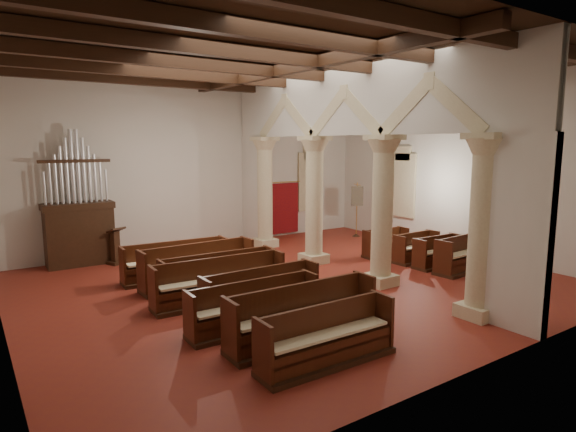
# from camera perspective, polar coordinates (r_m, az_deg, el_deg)

# --- Properties ---
(floor) EXTENTS (14.00, 14.00, 0.00)m
(floor) POSITION_cam_1_polar(r_m,az_deg,el_deg) (13.54, 0.84, -7.89)
(floor) COLOR maroon
(floor) RESTS_ON ground
(ceiling) EXTENTS (14.00, 14.00, 0.00)m
(ceiling) POSITION_cam_1_polar(r_m,az_deg,el_deg) (13.16, 0.90, 18.03)
(ceiling) COLOR black
(ceiling) RESTS_ON wall_back
(wall_back) EXTENTS (14.00, 0.02, 6.00)m
(wall_back) POSITION_cam_1_polar(r_m,az_deg,el_deg) (18.24, -10.12, 5.84)
(wall_back) COLOR beige
(wall_back) RESTS_ON floor
(wall_front) EXTENTS (14.00, 0.02, 6.00)m
(wall_front) POSITION_cam_1_polar(r_m,az_deg,el_deg) (8.83, 23.94, 2.33)
(wall_front) COLOR beige
(wall_front) RESTS_ON floor
(wall_right) EXTENTS (0.02, 12.00, 6.00)m
(wall_right) POSITION_cam_1_polar(r_m,az_deg,el_deg) (17.97, 19.52, 5.44)
(wall_right) COLOR beige
(wall_right) RESTS_ON floor
(ceiling_beams) EXTENTS (13.80, 11.80, 0.30)m
(ceiling_beams) POSITION_cam_1_polar(r_m,az_deg,el_deg) (13.13, 0.90, 17.26)
(ceiling_beams) COLOR #331C10
(ceiling_beams) RESTS_ON wall_back
(arcade) EXTENTS (0.90, 11.90, 6.00)m
(arcade) POSITION_cam_1_polar(r_m,az_deg,el_deg) (14.10, 6.92, 7.40)
(arcade) COLOR beige
(arcade) RESTS_ON floor
(window_right_a) EXTENTS (0.03, 1.00, 2.20)m
(window_right_a) POSITION_cam_1_polar(r_m,az_deg,el_deg) (17.17, 23.38, 2.41)
(window_right_a) COLOR #367B5C
(window_right_a) RESTS_ON wall_right
(window_right_b) EXTENTS (0.03, 1.00, 2.20)m
(window_right_b) POSITION_cam_1_polar(r_m,az_deg,el_deg) (19.59, 13.46, 3.57)
(window_right_b) COLOR #367B5C
(window_right_b) RESTS_ON wall_right
(window_back) EXTENTS (1.00, 0.03, 2.20)m
(window_back) POSITION_cam_1_polar(r_m,az_deg,el_deg) (20.83, 2.63, 4.09)
(window_back) COLOR #367B5C
(window_back) RESTS_ON wall_back
(pipe_organ) EXTENTS (2.10, 0.85, 4.40)m
(pipe_organ) POSITION_cam_1_polar(r_m,az_deg,el_deg) (16.57, -23.55, -0.70)
(pipe_organ) COLOR #331C10
(pipe_organ) RESTS_ON floor
(lectern) EXTENTS (0.60, 0.64, 1.22)m
(lectern) POSITION_cam_1_polar(r_m,az_deg,el_deg) (16.37, -19.77, -3.67)
(lectern) COLOR #3C2A13
(lectern) RESTS_ON floor
(dossal_curtain) EXTENTS (1.80, 0.07, 2.17)m
(dossal_curtain) POSITION_cam_1_polar(r_m,az_deg,el_deg) (20.03, -0.72, 0.94)
(dossal_curtain) COLOR maroon
(dossal_curtain) RESTS_ON floor
(processional_banner) EXTENTS (0.49, 0.63, 2.25)m
(processional_banner) POSITION_cam_1_polar(r_m,az_deg,el_deg) (20.13, 8.14, -0.21)
(processional_banner) COLOR #331C10
(processional_banner) RESTS_ON floor
(hymnal_box_a) EXTENTS (0.39, 0.34, 0.34)m
(hymnal_box_a) POSITION_cam_1_polar(r_m,az_deg,el_deg) (9.55, 10.91, -13.59)
(hymnal_box_a) COLOR navy
(hymnal_box_a) RESTS_ON floor
(hymnal_box_b) EXTENTS (0.38, 0.33, 0.33)m
(hymnal_box_b) POSITION_cam_1_polar(r_m,az_deg,el_deg) (10.94, 3.91, -10.53)
(hymnal_box_b) COLOR navy
(hymnal_box_b) RESTS_ON floor
(hymnal_box_c) EXTENTS (0.35, 0.32, 0.28)m
(hymnal_box_c) POSITION_cam_1_polar(r_m,az_deg,el_deg) (13.60, -0.58, -6.77)
(hymnal_box_c) COLOR navy
(hymnal_box_c) RESTS_ON floor
(tube_heater_a) EXTENTS (1.07, 0.50, 0.11)m
(tube_heater_a) POSITION_cam_1_polar(r_m,az_deg,el_deg) (9.31, 7.91, -14.83)
(tube_heater_a) COLOR silver
(tube_heater_a) RESTS_ON floor
(tube_heater_b) EXTENTS (0.87, 0.10, 0.09)m
(tube_heater_b) POSITION_cam_1_polar(r_m,az_deg,el_deg) (9.41, 4.33, -14.50)
(tube_heater_b) COLOR silver
(tube_heater_b) RESTS_ON floor
(nave_pew_0) EXTENTS (2.69, 0.74, 1.05)m
(nave_pew_0) POSITION_cam_1_polar(r_m,az_deg,el_deg) (8.76, 4.68, -15.00)
(nave_pew_0) COLOR #331C10
(nave_pew_0) RESTS_ON floor
(nave_pew_1) EXTENTS (3.24, 0.81, 1.13)m
(nave_pew_1) POSITION_cam_1_polar(r_m,az_deg,el_deg) (9.62, 1.83, -12.60)
(nave_pew_1) COLOR #331C10
(nave_pew_1) RESTS_ON floor
(nave_pew_2) EXTENTS (2.92, 0.75, 1.02)m
(nave_pew_2) POSITION_cam_1_polar(r_m,az_deg,el_deg) (10.26, -4.00, -11.44)
(nave_pew_2) COLOR #331C10
(nave_pew_2) RESTS_ON floor
(nave_pew_3) EXTENTS (2.82, 0.74, 1.07)m
(nave_pew_3) POSITION_cam_1_polar(r_m,az_deg,el_deg) (11.00, -3.14, -9.94)
(nave_pew_3) COLOR #331C10
(nave_pew_3) RESTS_ON floor
(nave_pew_4) EXTENTS (3.36, 0.90, 1.09)m
(nave_pew_4) POSITION_cam_1_polar(r_m,az_deg,el_deg) (11.96, -8.05, -8.44)
(nave_pew_4) COLOR #331C10
(nave_pew_4) RESTS_ON floor
(nave_pew_5) EXTENTS (3.08, 0.81, 1.06)m
(nave_pew_5) POSITION_cam_1_polar(r_m,az_deg,el_deg) (12.60, -8.13, -7.60)
(nave_pew_5) COLOR #331C10
(nave_pew_5) RESTS_ON floor
(nave_pew_6) EXTENTS (3.19, 0.85, 1.15)m
(nave_pew_6) POSITION_cam_1_polar(r_m,az_deg,el_deg) (13.40, -10.55, -6.53)
(nave_pew_6) COLOR #331C10
(nave_pew_6) RESTS_ON floor
(nave_pew_7) EXTENTS (3.05, 0.90, 1.08)m
(nave_pew_7) POSITION_cam_1_polar(r_m,az_deg,el_deg) (14.18, -13.12, -5.87)
(nave_pew_7) COLOR #331C10
(nave_pew_7) RESTS_ON floor
(aisle_pew_0) EXTENTS (2.21, 0.86, 1.08)m
(aisle_pew_0) POSITION_cam_1_polar(r_m,az_deg,el_deg) (15.53, 20.05, -4.88)
(aisle_pew_0) COLOR #331C10
(aisle_pew_0) RESTS_ON floor
(aisle_pew_1) EXTENTS (1.79, 0.69, 0.96)m
(aisle_pew_1) POSITION_cam_1_polar(r_m,az_deg,el_deg) (15.86, 17.38, -4.61)
(aisle_pew_1) COLOR #331C10
(aisle_pew_1) RESTS_ON floor
(aisle_pew_2) EXTENTS (1.76, 0.68, 0.95)m
(aisle_pew_2) POSITION_cam_1_polar(r_m,az_deg,el_deg) (16.36, 14.96, -4.12)
(aisle_pew_2) COLOR #331C10
(aisle_pew_2) RESTS_ON floor
(aisle_pew_3) EXTENTS (1.69, 0.74, 0.95)m
(aisle_pew_3) POSITION_cam_1_polar(r_m,az_deg,el_deg) (16.83, 11.50, -3.64)
(aisle_pew_3) COLOR #331C10
(aisle_pew_3) RESTS_ON floor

